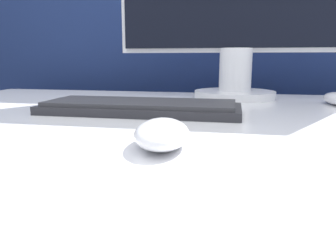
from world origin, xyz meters
TOP-DOWN VIEW (x-y plane):
  - partition_panel at (0.00, 0.60)m, footprint 5.00×0.03m
  - computer_mouse_near at (-0.02, -0.19)m, footprint 0.09×0.13m
  - keyboard at (-0.12, 0.05)m, footprint 0.40×0.15m

SIDE VIEW (x-z plane):
  - partition_panel at x=0.00m, z-range 0.00..1.25m
  - keyboard at x=-0.12m, z-range 0.70..0.73m
  - computer_mouse_near at x=-0.02m, z-range 0.70..0.74m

